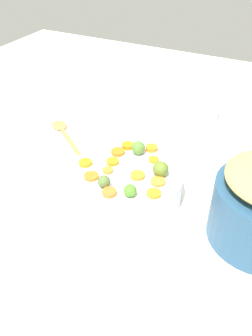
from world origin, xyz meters
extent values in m
cube|color=white|center=(0.00, 0.00, 0.01)|extent=(2.40, 2.40, 0.02)
cylinder|color=white|center=(0.01, -0.02, 0.06)|extent=(0.29, 0.29, 0.08)
cylinder|color=orange|center=(-0.08, -0.01, 0.11)|extent=(0.05, 0.05, 0.01)
cylinder|color=orange|center=(-0.09, 0.04, 0.11)|extent=(0.04, 0.04, 0.01)
cylinder|color=orange|center=(0.05, 0.01, 0.11)|extent=(0.03, 0.03, 0.01)
cylinder|color=orange|center=(-0.01, -0.14, 0.11)|extent=(0.04, 0.04, 0.01)
cylinder|color=orange|center=(0.06, -0.03, 0.11)|extent=(0.04, 0.04, 0.01)
cylinder|color=orange|center=(0.12, 0.01, 0.11)|extent=(0.05, 0.05, 0.01)
cylinder|color=orange|center=(-0.03, -0.09, 0.11)|extent=(0.03, 0.03, 0.01)
cylinder|color=orange|center=(-0.02, -0.01, 0.11)|extent=(0.05, 0.05, 0.01)
cylinder|color=orange|center=(0.01, 0.08, 0.11)|extent=(0.05, 0.05, 0.01)
cylinder|color=orange|center=(0.08, 0.05, 0.11)|extent=(0.05, 0.05, 0.01)
cylinder|color=orange|center=(0.06, -0.12, 0.11)|extent=(0.04, 0.04, 0.01)
cylinder|color=orange|center=(0.07, -0.08, 0.11)|extent=(0.05, 0.05, 0.01)
sphere|color=olive|center=(-0.07, -0.04, 0.12)|extent=(0.04, 0.04, 0.04)
sphere|color=#4E8929|center=(-0.04, 0.06, 0.12)|extent=(0.03, 0.03, 0.03)
sphere|color=#526C35|center=(0.03, 0.06, 0.12)|extent=(0.03, 0.03, 0.03)
sphere|color=#548133|center=(0.02, -0.10, 0.12)|extent=(0.04, 0.04, 0.04)
cube|color=#B17C42|center=(0.28, -0.16, 0.02)|extent=(0.20, 0.15, 0.01)
ellipsoid|color=#B17C42|center=(0.39, -0.24, 0.03)|extent=(0.09, 0.08, 0.01)
cylinder|color=white|center=(0.02, -0.50, 0.06)|extent=(0.25, 0.25, 0.08)
camera|label=1|loc=(-0.31, 0.63, 0.65)|focal=37.70mm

